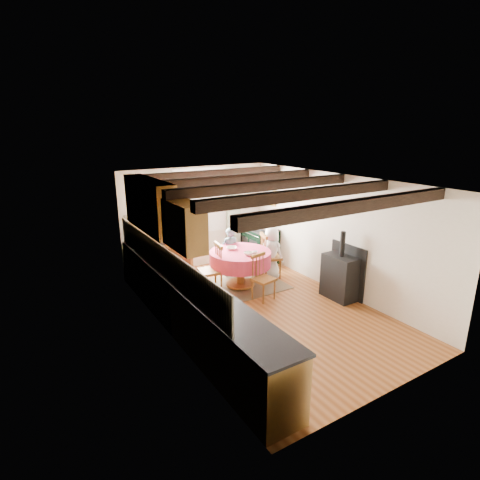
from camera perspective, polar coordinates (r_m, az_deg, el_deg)
floor at (r=7.25m, az=3.37°, el=-10.30°), size 3.60×5.50×0.00m
ceiling at (r=6.53m, az=3.73°, el=8.85°), size 3.60×5.50×0.00m
wall_back at (r=9.10m, az=-6.47°, el=3.28°), size 3.60×0.00×2.40m
wall_front at (r=4.97m, az=22.33°, el=-9.42°), size 3.60×0.00×2.40m
wall_left at (r=5.99m, az=-10.73°, el=-3.97°), size 0.00×5.50×2.40m
wall_right at (r=7.93m, az=14.25°, el=0.89°), size 0.00×5.50×2.40m
beam_a at (r=5.07m, az=16.92°, el=4.90°), size 3.60×0.16×0.16m
beam_b at (r=5.76m, az=9.49°, el=6.73°), size 3.60×0.16×0.16m
beam_c at (r=6.54m, az=3.72°, el=8.07°), size 3.60×0.16×0.16m
beam_d at (r=7.37m, az=-0.83°, el=9.06°), size 3.60×0.16×0.16m
beam_e at (r=8.24m, az=-4.45°, el=9.80°), size 3.60×0.16×0.16m
splash_left at (r=6.26m, az=-11.56°, el=-3.11°), size 0.02×4.50×0.55m
splash_back at (r=8.71m, az=-12.36°, el=2.41°), size 1.40×0.02×0.55m
base_cabinet_left at (r=6.39m, az=-7.82°, el=-9.89°), size 0.60×5.30×0.88m
base_cabinet_back at (r=8.66m, az=-11.74°, el=-2.90°), size 1.30×0.60×0.88m
worktop_left at (r=6.21m, az=-7.82°, el=-6.05°), size 0.64×5.30×0.04m
worktop_back at (r=8.50m, az=-11.87°, el=-0.01°), size 1.30×0.64×0.04m
wall_cabinet_glass at (r=6.94m, az=-13.36°, el=5.13°), size 0.34×1.80×0.90m
wall_cabinet_solid at (r=5.58m, az=-8.36°, el=2.14°), size 0.34×0.90×0.70m
window_frame at (r=9.04m, az=-5.93°, el=5.81°), size 1.34×0.03×1.54m
window_pane at (r=9.05m, az=-5.95°, el=5.82°), size 1.20×0.01×1.40m
curtain_left at (r=8.75m, az=-10.61°, el=1.89°), size 0.35×0.10×2.10m
curtain_right at (r=9.46m, az=-0.98°, el=3.29°), size 0.35×0.10×2.10m
curtain_rod at (r=8.87m, az=-5.81°, el=9.54°), size 2.00×0.03×0.03m
wall_picture at (r=9.50m, az=4.38°, el=6.99°), size 0.04×0.50×0.60m
wall_plate at (r=9.45m, az=-0.69°, el=6.99°), size 0.30×0.02×0.30m
rug at (r=8.24m, az=0.04°, el=-6.80°), size 1.81×1.41×0.01m
dining_table at (r=8.09m, az=0.04°, el=-4.32°), size 1.29×1.29×0.78m
chair_near at (r=7.47m, az=3.55°, el=-5.61°), size 0.47×0.48×0.91m
chair_left at (r=7.73m, az=-4.45°, el=-4.35°), size 0.53×0.51×1.04m
chair_right at (r=8.57m, az=4.64°, el=-2.30°), size 0.57×0.55×1.02m
aga_range at (r=9.61m, az=2.83°, el=-0.60°), size 0.62×0.96×0.88m
cast_iron_stove at (r=7.69m, az=14.79°, el=-3.69°), size 0.41×0.68×1.37m
child_far at (r=8.58m, az=-1.54°, el=-1.83°), size 0.42×0.29×1.13m
child_right at (r=8.54m, az=4.69°, el=-1.84°), size 0.53×0.66×1.17m
bowl_a at (r=8.08m, az=-1.29°, el=-1.23°), size 0.30×0.30×0.05m
bowl_b at (r=7.73m, az=1.28°, el=-2.05°), size 0.26×0.26×0.06m
cup at (r=7.69m, az=2.28°, el=-2.02°), size 0.14×0.14×0.10m
canister_tall at (r=8.47m, az=-13.26°, el=0.74°), size 0.13×0.13×0.21m
canister_wide at (r=8.53m, az=-11.65°, el=0.91°), size 0.18×0.18×0.20m
canister_slim at (r=8.56m, az=-10.90°, el=1.28°), size 0.10×0.10×0.28m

